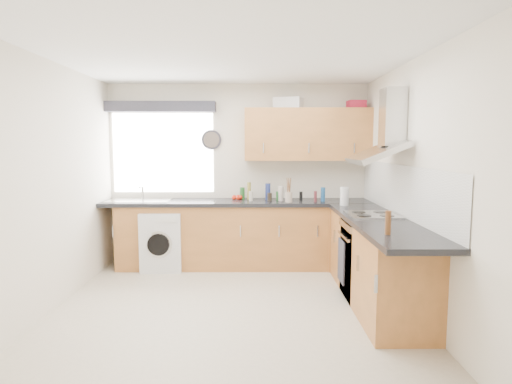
{
  "coord_description": "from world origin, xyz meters",
  "views": [
    {
      "loc": [
        0.24,
        -4.23,
        1.66
      ],
      "look_at": [
        0.25,
        0.85,
        1.1
      ],
      "focal_mm": 30.0,
      "sensor_mm": 36.0,
      "label": 1
    }
  ],
  "objects_px": {
    "oven": "(371,259)",
    "washing_machine": "(163,240)",
    "extractor_hood": "(384,134)",
    "upper_cabinets": "(307,135)"
  },
  "relations": [
    {
      "from": "oven",
      "to": "washing_machine",
      "type": "bearing_deg",
      "value": 156.25
    },
    {
      "from": "extractor_hood",
      "to": "upper_cabinets",
      "type": "xyz_separation_m",
      "value": [
        -0.65,
        1.33,
        0.03
      ]
    },
    {
      "from": "oven",
      "to": "extractor_hood",
      "type": "relative_size",
      "value": 1.09
    },
    {
      "from": "oven",
      "to": "upper_cabinets",
      "type": "distance_m",
      "value": 1.99
    },
    {
      "from": "washing_machine",
      "to": "upper_cabinets",
      "type": "bearing_deg",
      "value": 3.44
    },
    {
      "from": "oven",
      "to": "upper_cabinets",
      "type": "height_order",
      "value": "upper_cabinets"
    },
    {
      "from": "oven",
      "to": "extractor_hood",
      "type": "bearing_deg",
      "value": -0.0
    },
    {
      "from": "upper_cabinets",
      "to": "washing_machine",
      "type": "height_order",
      "value": "upper_cabinets"
    },
    {
      "from": "oven",
      "to": "extractor_hood",
      "type": "xyz_separation_m",
      "value": [
        0.1,
        -0.0,
        1.34
      ]
    },
    {
      "from": "extractor_hood",
      "to": "washing_machine",
      "type": "bearing_deg",
      "value": 157.07
    }
  ]
}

